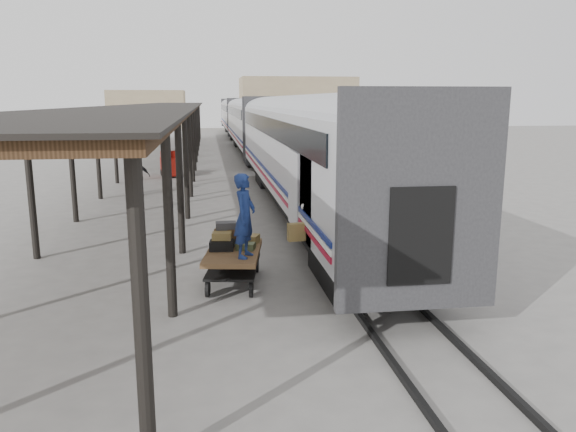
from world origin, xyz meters
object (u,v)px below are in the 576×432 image
(baggage_cart, at_px, (234,258))
(porter, at_px, (245,216))
(pedestrian, at_px, (139,176))
(luggage_tug, at_px, (171,165))

(baggage_cart, height_order, porter, porter)
(baggage_cart, xyz_separation_m, pedestrian, (-3.82, 13.88, 0.25))
(luggage_tug, xyz_separation_m, pedestrian, (-1.09, -6.57, 0.22))
(porter, bearing_deg, pedestrian, 39.28)
(luggage_tug, distance_m, porter, 21.34)
(porter, distance_m, pedestrian, 15.11)
(baggage_cart, relative_size, porter, 1.31)
(luggage_tug, relative_size, porter, 0.94)
(luggage_tug, relative_size, pedestrian, 1.03)
(porter, bearing_deg, luggage_tug, 31.69)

